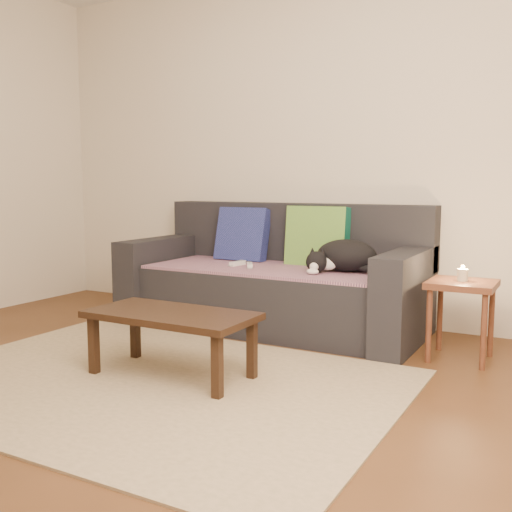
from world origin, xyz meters
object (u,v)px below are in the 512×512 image
at_px(cat, 344,256).
at_px(side_table, 462,295).
at_px(wii_remote_b, 238,263).
at_px(coffee_table, 171,320).
at_px(wii_remote_a, 250,265).
at_px(sofa, 275,284).

relative_size(cat, side_table, 1.06).
bearing_deg(wii_remote_b, coffee_table, -159.37).
xyz_separation_m(cat, side_table, (0.78, -0.16, -0.16)).
distance_m(wii_remote_a, side_table, 1.42).
height_order(sofa, coffee_table, sofa).
bearing_deg(wii_remote_a, side_table, -122.13).
distance_m(wii_remote_a, coffee_table, 1.13).
height_order(cat, wii_remote_a, cat).
relative_size(sofa, wii_remote_a, 14.00).
relative_size(sofa, coffee_table, 2.38).
bearing_deg(cat, side_table, -24.97).
xyz_separation_m(sofa, coffee_table, (0.04, -1.28, -0.00)).
relative_size(cat, wii_remote_a, 3.28).
height_order(sofa, wii_remote_a, sofa).
bearing_deg(wii_remote_a, sofa, -63.31).
bearing_deg(side_table, coffee_table, -139.81).
distance_m(sofa, coffee_table, 1.28).
relative_size(wii_remote_a, side_table, 0.33).
bearing_deg(coffee_table, wii_remote_a, 97.89).
xyz_separation_m(sofa, wii_remote_a, (-0.11, -0.17, 0.15)).
bearing_deg(wii_remote_b, cat, -76.89).
xyz_separation_m(cat, wii_remote_a, (-0.64, -0.12, -0.09)).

